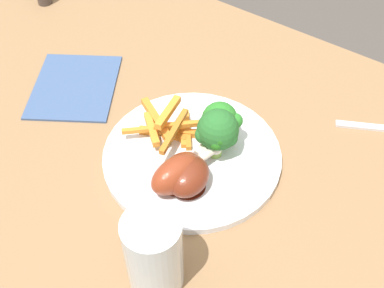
% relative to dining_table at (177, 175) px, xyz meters
% --- Properties ---
extents(dining_table, '(1.23, 0.73, 0.74)m').
position_rel_dining_table_xyz_m(dining_table, '(0.00, 0.00, 0.00)').
color(dining_table, '#8E6B47').
rests_on(dining_table, ground_plane).
extents(dinner_plate, '(0.27, 0.27, 0.01)m').
position_rel_dining_table_xyz_m(dinner_plate, '(0.05, -0.03, 0.11)').
color(dinner_plate, silver).
rests_on(dinner_plate, dining_table).
extents(broccoli_floret_front, '(0.05, 0.05, 0.07)m').
position_rel_dining_table_xyz_m(broccoli_floret_front, '(0.08, -0.01, 0.16)').
color(broccoli_floret_front, '#87B44B').
rests_on(broccoli_floret_front, dinner_plate).
extents(broccoli_floret_middle, '(0.06, 0.07, 0.08)m').
position_rel_dining_table_xyz_m(broccoli_floret_middle, '(0.08, -0.00, 0.16)').
color(broccoli_floret_middle, '#7DAB54').
rests_on(broccoli_floret_middle, dinner_plate).
extents(broccoli_floret_back, '(0.06, 0.06, 0.07)m').
position_rel_dining_table_xyz_m(broccoli_floret_back, '(0.07, 0.02, 0.16)').
color(broccoli_floret_back, '#85B556').
rests_on(broccoli_floret_back, dinner_plate).
extents(carrot_fries_pile, '(0.13, 0.11, 0.05)m').
position_rel_dining_table_xyz_m(carrot_fries_pile, '(-0.00, -0.01, 0.14)').
color(carrot_fries_pile, orange).
rests_on(carrot_fries_pile, dinner_plate).
extents(chicken_drumstick_near, '(0.07, 0.13, 0.04)m').
position_rel_dining_table_xyz_m(chicken_drumstick_near, '(0.08, -0.07, 0.14)').
color(chicken_drumstick_near, '#4B180D').
rests_on(chicken_drumstick_near, dinner_plate).
extents(chicken_drumstick_far, '(0.05, 0.13, 0.04)m').
position_rel_dining_table_xyz_m(chicken_drumstick_far, '(0.07, -0.07, 0.14)').
color(chicken_drumstick_far, '#591C0D').
rests_on(chicken_drumstick_far, dinner_plate).
extents(chicken_drumstick_extra, '(0.06, 0.13, 0.05)m').
position_rel_dining_table_xyz_m(chicken_drumstick_extra, '(0.07, -0.08, 0.14)').
color(chicken_drumstick_extra, '#612011').
rests_on(chicken_drumstick_extra, dinner_plate).
extents(water_glass, '(0.07, 0.07, 0.12)m').
position_rel_dining_table_xyz_m(water_glass, '(0.13, -0.21, 0.17)').
color(water_glass, silver).
rests_on(water_glass, dining_table).
extents(napkin, '(0.21, 0.22, 0.00)m').
position_rel_dining_table_xyz_m(napkin, '(-0.21, -0.01, 0.11)').
color(napkin, '#3D5684').
rests_on(napkin, dining_table).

